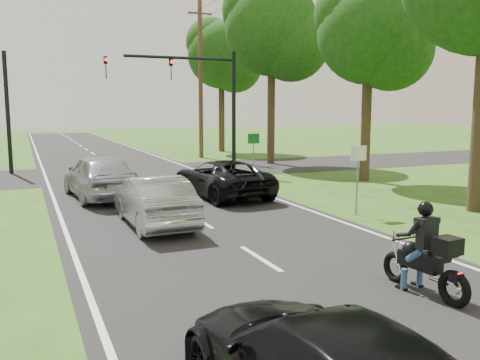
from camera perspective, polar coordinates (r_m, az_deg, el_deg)
name	(u,v)px	position (r m, az deg, el deg)	size (l,w,h in m)	color
ground	(260,259)	(11.19, 2.28, -8.85)	(140.00, 140.00, 0.00)	#275718
road	(152,191)	(20.45, -9.88, -1.17)	(8.00, 100.00, 0.01)	black
cross_road	(124,173)	(26.27, -12.93, 0.79)	(60.00, 7.00, 0.01)	black
motorcycle_rider	(427,258)	(9.54, 20.24, -8.23)	(0.55, 1.95, 1.68)	black
dark_suv	(222,178)	(18.73, -2.06, 0.22)	(2.26, 4.89, 1.36)	black
silver_sedan	(154,201)	(14.26, -9.63, -2.32)	(1.47, 4.23, 1.39)	#A5A6AA
silver_suv	(100,176)	(18.99, -15.47, 0.46)	(1.94, 4.81, 1.64)	#A3A4AA
traffic_signal	(198,89)	(24.97, -4.71, 10.09)	(6.38, 0.44, 6.00)	black
signal_pole_far	(8,113)	(27.66, -24.63, 6.84)	(0.20, 0.20, 6.00)	black
utility_pole_far	(201,79)	(33.50, -4.45, 11.21)	(1.60, 0.28, 10.00)	brown
sign_white	(358,163)	(15.79, 13.11, 1.85)	(0.55, 0.07, 2.12)	slate
sign_green	(254,145)	(22.79, 1.53, 3.92)	(0.55, 0.07, 2.12)	slate
tree_row_c	(377,39)	(23.58, 15.08, 15.08)	(4.80, 4.65, 8.76)	#332316
tree_row_d	(278,34)	(30.06, 4.34, 16.07)	(5.76, 5.58, 10.45)	#332316
tree_row_e	(226,59)	(38.30, -1.59, 13.46)	(5.28, 5.12, 9.61)	#332316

